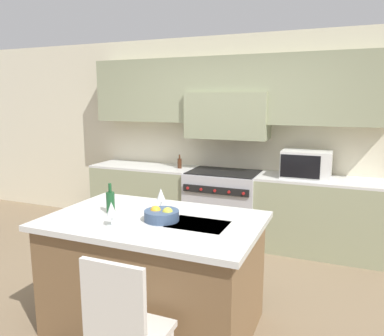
# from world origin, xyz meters

# --- Properties ---
(ground_plane) EXTENTS (10.00, 10.00, 0.00)m
(ground_plane) POSITION_xyz_m (0.00, 0.00, 0.00)
(ground_plane) COLOR #7A664C
(back_cabinetry) EXTENTS (10.00, 0.46, 2.70)m
(back_cabinetry) POSITION_xyz_m (0.00, 2.08, 1.61)
(back_cabinetry) COLOR beige
(back_cabinetry) RESTS_ON ground_plane
(back_counter) EXTENTS (3.87, 0.62, 0.92)m
(back_counter) POSITION_xyz_m (0.00, 1.83, 0.46)
(back_counter) COLOR gray
(back_counter) RESTS_ON ground_plane
(range_stove) EXTENTS (0.93, 0.70, 0.93)m
(range_stove) POSITION_xyz_m (-0.00, 1.81, 0.46)
(range_stove) COLOR #B7B7BC
(range_stove) RESTS_ON ground_plane
(microwave) EXTENTS (0.58, 0.40, 0.33)m
(microwave) POSITION_xyz_m (1.03, 1.83, 1.09)
(microwave) COLOR silver
(microwave) RESTS_ON back_counter
(kitchen_island) EXTENTS (1.70, 1.09, 0.93)m
(kitchen_island) POSITION_xyz_m (0.08, -0.28, 0.47)
(kitchen_island) COLOR brown
(kitchen_island) RESTS_ON ground_plane
(island_chair) EXTENTS (0.42, 0.40, 1.00)m
(island_chair) POSITION_xyz_m (0.34, -1.14, 0.56)
(island_chair) COLOR beige
(island_chair) RESTS_ON ground_plane
(wine_bottle) EXTENTS (0.07, 0.07, 0.25)m
(wine_bottle) POSITION_xyz_m (-0.32, -0.29, 1.02)
(wine_bottle) COLOR #194723
(wine_bottle) RESTS_ON kitchen_island
(wine_glass_near) EXTENTS (0.08, 0.08, 0.19)m
(wine_glass_near) POSITION_xyz_m (-0.12, -0.57, 1.05)
(wine_glass_near) COLOR white
(wine_glass_near) RESTS_ON kitchen_island
(wine_glass_far) EXTENTS (0.08, 0.08, 0.19)m
(wine_glass_far) POSITION_xyz_m (0.03, -0.05, 1.05)
(wine_glass_far) COLOR white
(wine_glass_far) RESTS_ON kitchen_island
(fruit_bowl) EXTENTS (0.27, 0.27, 0.11)m
(fruit_bowl) POSITION_xyz_m (0.16, -0.31, 0.97)
(fruit_bowl) COLOR #384C6B
(fruit_bowl) RESTS_ON kitchen_island
(oil_bottle_on_counter) EXTENTS (0.06, 0.06, 0.19)m
(oil_bottle_on_counter) POSITION_xyz_m (-0.64, 1.82, 1.00)
(oil_bottle_on_counter) COLOR #422314
(oil_bottle_on_counter) RESTS_ON back_counter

